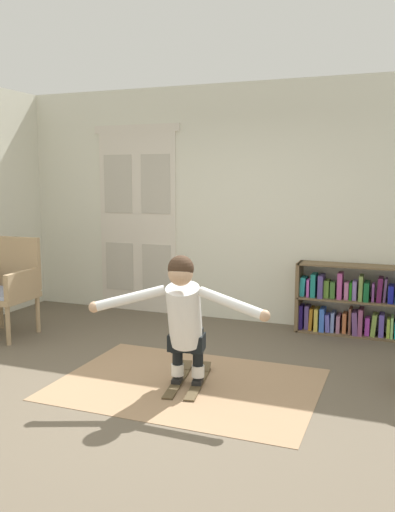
% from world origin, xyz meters
% --- Properties ---
extents(ground_plane, '(7.20, 7.20, 0.00)m').
position_xyz_m(ground_plane, '(0.00, 0.00, 0.00)').
color(ground_plane, brown).
extents(back_wall, '(6.00, 0.10, 2.90)m').
position_xyz_m(back_wall, '(0.00, 2.60, 1.45)').
color(back_wall, beige).
rests_on(back_wall, ground).
extents(double_door, '(1.22, 0.05, 2.45)m').
position_xyz_m(double_door, '(-1.40, 2.54, 1.23)').
color(double_door, beige).
rests_on(double_door, ground).
extents(rug, '(2.21, 1.59, 0.01)m').
position_xyz_m(rug, '(0.21, 0.33, 0.00)').
color(rug, '#977555').
rests_on(rug, ground).
extents(bookshelf, '(1.50, 0.30, 0.81)m').
position_xyz_m(bookshelf, '(1.49, 2.39, 0.36)').
color(bookshelf, brown).
rests_on(bookshelf, ground).
extents(wicker_chair, '(0.62, 0.62, 1.10)m').
position_xyz_m(wicker_chair, '(-2.26, 1.00, 0.58)').
color(wicker_chair, tan).
rests_on(wicker_chair, ground).
extents(skis_pair, '(0.39, 0.80, 0.07)m').
position_xyz_m(skis_pair, '(0.20, 0.36, 0.02)').
color(skis_pair, '#4D3E26').
rests_on(skis_pair, rug).
extents(person_skier, '(1.44, 0.67, 1.09)m').
position_xyz_m(person_skier, '(0.23, 0.19, 0.67)').
color(person_skier, white).
rests_on(person_skier, skis_pair).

